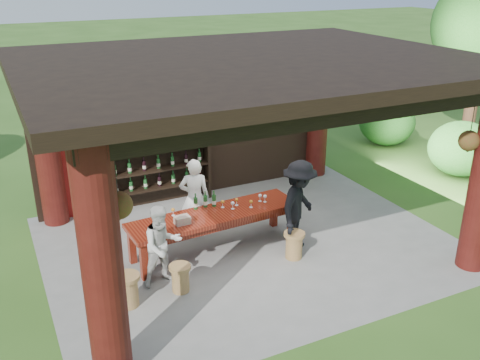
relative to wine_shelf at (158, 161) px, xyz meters
name	(u,v)px	position (x,y,z in m)	size (l,w,h in m)	color
ground	(249,243)	(0.96, -2.45, -1.01)	(90.00, 90.00, 0.00)	#2D5119
pavilion	(239,130)	(0.94, -2.02, 1.12)	(7.50, 6.00, 3.60)	slate
wine_shelf	(158,161)	(0.00, 0.00, 0.00)	(2.29, 0.35, 2.02)	black
tasting_table	(215,219)	(0.28, -2.40, -0.38)	(3.24, 1.02, 0.75)	#51140B
stool_near_left	(180,278)	(-0.76, -3.39, -0.77)	(0.35, 0.35, 0.47)	olive
stool_near_right	(294,245)	(1.44, -3.28, -0.75)	(0.38, 0.38, 0.50)	olive
stool_far_left	(128,289)	(-1.62, -3.41, -0.73)	(0.41, 0.41, 0.54)	olive
host	(195,198)	(0.17, -1.67, -0.23)	(0.57, 0.37, 1.57)	white
guest_woman	(162,245)	(-0.92, -3.04, -0.32)	(0.68, 0.53, 1.39)	beige
guest_man	(299,206)	(1.68, -2.99, -0.15)	(1.11, 0.64, 1.72)	black
table_bottles	(205,200)	(0.22, -2.09, -0.11)	(0.43, 0.12, 0.31)	#194C1E
table_glasses	(235,203)	(0.73, -2.31, -0.19)	(1.82, 0.36, 0.15)	silver
napkin_basket	(182,220)	(-0.39, -2.54, -0.19)	(0.26, 0.18, 0.14)	#BF6672
shrubs	(300,200)	(2.21, -2.19, -0.46)	(14.26, 7.81, 1.36)	#194C14
trees	(348,40)	(4.27, -0.63, 2.35)	(22.72, 9.87, 4.80)	#3F2819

